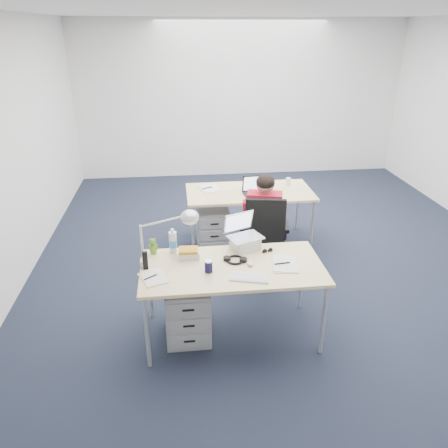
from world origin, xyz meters
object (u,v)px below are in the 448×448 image
object	(u,v)px
can_koozie	(209,266)
desk_lamp	(160,238)
drawer_pedestal_near	(188,309)
dark_laptop	(258,186)
desk_near	(232,271)
headphones	(235,259)
water_bottle	(173,241)
sunglasses	(267,251)
bear_figurine	(153,246)
far_cup	(288,181)
cordless_phone	(145,260)
silver_laptop	(245,233)
seated_person	(264,222)
desk_far	(249,195)
drawer_pedestal_far	(213,228)
wireless_keyboard	(249,278)
computer_mouse	(250,263)
office_chair	(263,254)
book_stack	(189,253)

from	to	relation	value
can_koozie	desk_lamp	world-z (taller)	desk_lamp
drawer_pedestal_near	dark_laptop	distance (m)	2.00
desk_near	can_koozie	distance (m)	0.25
headphones	water_bottle	bearing A→B (deg)	173.55
sunglasses	desk_lamp	world-z (taller)	desk_lamp
bear_figurine	far_cup	bearing A→B (deg)	21.42
desk_near	far_cup	bearing A→B (deg)	63.62
cordless_phone	far_cup	xyz separation A→B (m)	(1.77, 2.02, -0.04)
silver_laptop	sunglasses	size ratio (longest dim) A/B	2.96
seated_person	far_cup	world-z (taller)	seated_person
desk_far	drawer_pedestal_near	distance (m)	2.06
drawer_pedestal_far	can_koozie	distance (m)	1.94
wireless_keyboard	computer_mouse	size ratio (longest dim) A/B	3.80
wireless_keyboard	cordless_phone	world-z (taller)	cordless_phone
bear_figurine	drawer_pedestal_near	bearing A→B (deg)	-67.29
dark_laptop	far_cup	world-z (taller)	dark_laptop
seated_person	silver_laptop	bearing A→B (deg)	-98.95
cordless_phone	desk_lamp	distance (m)	0.24
drawer_pedestal_far	far_cup	distance (m)	1.18
drawer_pedestal_near	drawer_pedestal_far	size ratio (longest dim) A/B	1.00
office_chair	book_stack	size ratio (longest dim) A/B	5.57
can_koozie	dark_laptop	size ratio (longest dim) A/B	0.33
desk_near	office_chair	size ratio (longest dim) A/B	1.55
seated_person	desk_lamp	world-z (taller)	desk_lamp
drawer_pedestal_far	headphones	distance (m)	1.76
desk_near	far_cup	size ratio (longest dim) A/B	17.19
office_chair	bear_figurine	bearing A→B (deg)	-140.70
drawer_pedestal_far	far_cup	xyz separation A→B (m)	(1.03, 0.27, 0.50)
water_bottle	far_cup	world-z (taller)	water_bottle
seated_person	book_stack	size ratio (longest dim) A/B	6.56
headphones	far_cup	xyz separation A→B (m)	(0.98, 1.97, 0.03)
desk_far	book_stack	distance (m)	1.86
water_bottle	office_chair	bearing A→B (deg)	33.58
book_stack	dark_laptop	size ratio (longest dim) A/B	0.56
drawer_pedestal_far	seated_person	bearing A→B (deg)	-49.96
seated_person	wireless_keyboard	bearing A→B (deg)	-92.20
drawer_pedestal_near	wireless_keyboard	world-z (taller)	wireless_keyboard
desk_near	water_bottle	xyz separation A→B (m)	(-0.51, 0.32, 0.17)
desk_near	desk_lamp	size ratio (longest dim) A/B	3.00
silver_laptop	dark_laptop	bearing A→B (deg)	52.24
computer_mouse	cordless_phone	xyz separation A→B (m)	(-0.91, 0.04, 0.07)
wireless_keyboard	water_bottle	size ratio (longest dim) A/B	1.35
drawer_pedestal_far	water_bottle	distance (m)	1.65
silver_laptop	dark_laptop	world-z (taller)	silver_laptop
drawer_pedestal_near	can_koozie	distance (m)	0.56
dark_laptop	sunglasses	bearing A→B (deg)	-101.80
bear_figurine	far_cup	size ratio (longest dim) A/B	1.66
desk_far	sunglasses	distance (m)	1.65
drawer_pedestal_near	wireless_keyboard	size ratio (longest dim) A/B	1.71
dark_laptop	headphones	bearing A→B (deg)	-112.09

